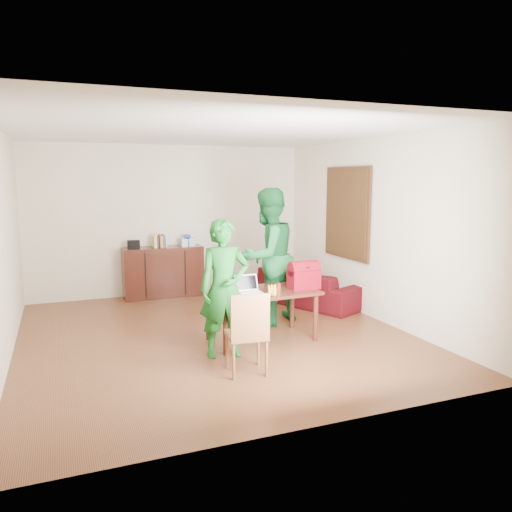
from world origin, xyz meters
name	(u,v)px	position (x,y,z in m)	size (l,w,h in m)	color
room	(212,238)	(0.01, 0.13, 1.31)	(5.20, 5.70, 2.90)	#442311
table	(262,297)	(0.51, -0.43, 0.58)	(1.45, 0.87, 0.66)	black
chair	(247,349)	(-0.07, -1.41, 0.27)	(0.46, 0.44, 0.92)	brown
person_near	(224,288)	(-0.12, -0.79, 0.82)	(0.60, 0.39, 1.64)	#145B1A
person_far	(268,257)	(0.89, 0.27, 0.99)	(0.96, 0.75, 1.97)	#145B28
laptop	(250,290)	(0.31, -0.51, 0.71)	(0.31, 0.22, 0.22)	white
bananas	(272,294)	(0.52, -0.76, 0.69)	(0.15, 0.10, 0.06)	gold
bottle	(278,289)	(0.59, -0.76, 0.75)	(0.06, 0.06, 0.18)	#541C13
red_bag	(304,278)	(1.08, -0.50, 0.81)	(0.40, 0.23, 0.29)	maroon
sofa	(306,287)	(1.95, 1.10, 0.29)	(2.01, 0.78, 0.59)	#360712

